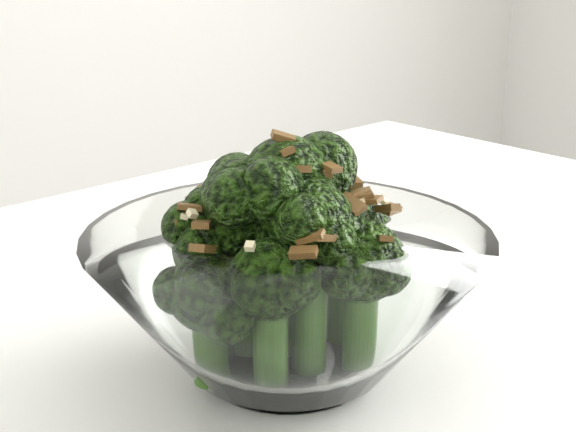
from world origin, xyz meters
name	(u,v)px	position (x,y,z in m)	size (l,w,h in m)	color
broccoli_dish	(287,284)	(0.15, 0.06, 0.80)	(0.23, 0.23, 0.14)	white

